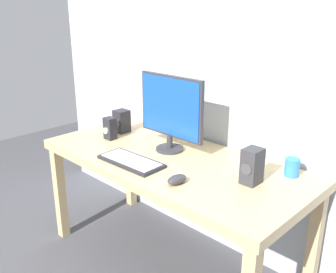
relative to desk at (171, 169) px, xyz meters
The scene contains 10 objects.
ground_plane 0.64m from the desk, ahead, with size 6.00×6.00×0.00m, color #4C4C51.
wall_back 0.95m from the desk, 90.00° to the left, with size 3.14×0.04×3.00m, color #B2BCC6.
desk is the anchor object (origin of this frame).
monitor 0.34m from the desk, 135.82° to the left, with size 0.46×0.16×0.45m.
keyboard_primary 0.25m from the desk, 116.53° to the right, with size 0.39×0.18×0.02m.
mouse 0.34m from the desk, 41.45° to the right, with size 0.06×0.11×0.04m, color #333338.
speaker_right 0.53m from the desk, ahead, with size 0.08×0.10×0.18m.
speaker_left 0.58m from the desk, behind, with size 0.09×0.09×0.15m.
audio_controller 0.52m from the desk, behind, with size 0.07×0.07×0.14m.
coffee_mug 0.66m from the desk, 22.69° to the left, with size 0.07×0.07×0.09m, color #337FD8.
Camera 1 is at (1.37, -1.43, 1.53)m, focal length 40.31 mm.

